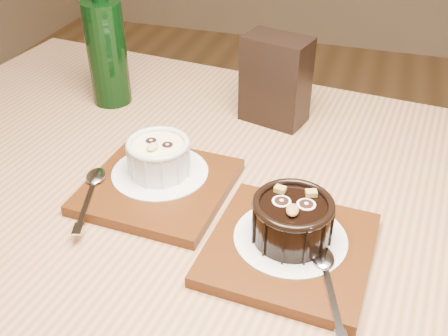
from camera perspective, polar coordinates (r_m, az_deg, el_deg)
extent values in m
cube|color=#8C613D|center=(0.68, 0.89, -6.09)|extent=(1.28, 0.92, 0.04)
cylinder|color=#8C613D|center=(1.38, -14.89, -3.03)|extent=(0.06, 0.06, 0.71)
cube|color=#4A240C|center=(0.70, -7.12, -1.98)|extent=(0.19, 0.19, 0.01)
cylinder|color=silver|center=(0.71, -6.96, -0.44)|extent=(0.13, 0.13, 0.00)
cylinder|color=silver|center=(0.70, -7.09, 1.03)|extent=(0.08, 0.08, 0.04)
cylinder|color=#FFF29B|center=(0.69, -7.20, 2.40)|extent=(0.07, 0.07, 0.00)
torus|color=silver|center=(0.69, -7.22, 2.65)|extent=(0.08, 0.08, 0.01)
cylinder|color=black|center=(0.70, -7.95, 2.98)|extent=(0.02, 0.02, 0.00)
cylinder|color=black|center=(0.68, -6.18, 2.54)|extent=(0.02, 0.02, 0.00)
ellipsoid|color=tan|center=(0.68, -7.78, 2.32)|extent=(0.02, 0.02, 0.01)
cube|color=#4A240C|center=(0.61, 7.14, -8.71)|extent=(0.19, 0.19, 0.01)
cylinder|color=silver|center=(0.61, 7.24, -7.53)|extent=(0.13, 0.13, 0.00)
cylinder|color=black|center=(0.59, 7.40, -5.83)|extent=(0.09, 0.09, 0.05)
cylinder|color=black|center=(0.58, 7.56, -4.19)|extent=(0.07, 0.07, 0.00)
torus|color=black|center=(0.58, 7.58, -3.92)|extent=(0.09, 0.09, 0.01)
cylinder|color=black|center=(0.58, 6.29, -3.56)|extent=(0.02, 0.02, 0.00)
cylinder|color=black|center=(0.58, 8.95, -3.88)|extent=(0.02, 0.02, 0.00)
ellipsoid|color=olive|center=(0.57, 7.47, -4.57)|extent=(0.02, 0.02, 0.01)
cube|color=olive|center=(0.59, 6.13, -2.32)|extent=(0.01, 0.01, 0.01)
cube|color=olive|center=(0.59, 9.47, -2.71)|extent=(0.02, 0.01, 0.01)
cube|color=black|center=(0.83, 5.63, 9.48)|extent=(0.11, 0.08, 0.14)
cylinder|color=black|center=(0.90, -12.59, 12.03)|extent=(0.06, 0.06, 0.17)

